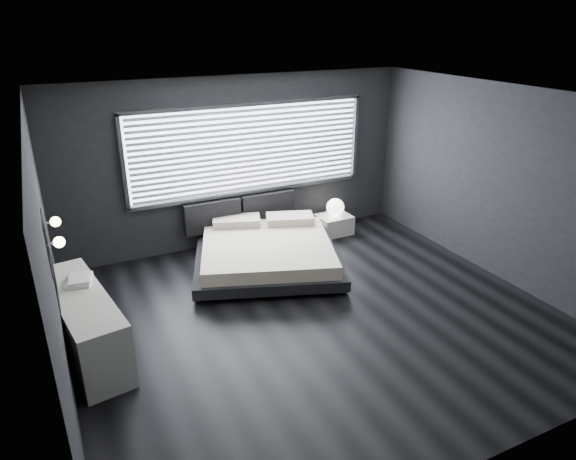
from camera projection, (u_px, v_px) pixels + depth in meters
name	position (u px, v px, depth m)	size (l,w,h in m)	color
room	(319.00, 216.00, 6.21)	(6.04, 6.00, 2.80)	black
window	(250.00, 149.00, 8.45)	(4.14, 0.09, 1.52)	white
headboard	(241.00, 212.00, 8.71)	(1.96, 0.16, 0.52)	black
sconce_near	(59.00, 242.00, 5.01)	(0.18, 0.11, 0.11)	silver
sconce_far	(55.00, 222.00, 5.51)	(0.18, 0.11, 0.11)	silver
wall_art_upper	(47.00, 243.00, 4.38)	(0.01, 0.48, 0.48)	#47474C
wall_art_lower	(55.00, 279.00, 4.77)	(0.01, 0.48, 0.48)	#47474C
bed	(267.00, 251.00, 7.97)	(2.75, 2.69, 0.57)	black
nightstand	(334.00, 224.00, 9.25)	(0.58, 0.48, 0.34)	silver
orb_lamp	(335.00, 207.00, 9.13)	(0.31, 0.31, 0.31)	white
dresser	(85.00, 323.00, 5.89)	(0.83, 1.97, 0.77)	silver
book_stack	(79.00, 280.00, 5.98)	(0.35, 0.42, 0.07)	white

